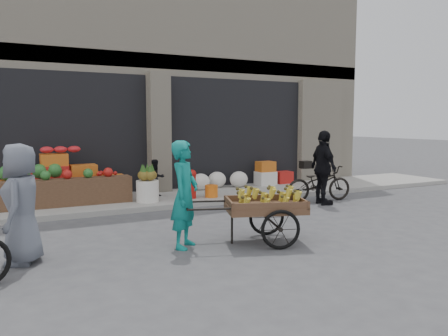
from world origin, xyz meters
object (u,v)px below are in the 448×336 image
fire_hydrant (192,183)px  seated_person (156,178)px  banana_cart (262,204)px  vendor_woman (185,194)px  vendor_grey (21,204)px  orange_bucket (211,191)px  pineapple_bin (148,191)px  cyclist (324,168)px  bicycle (319,183)px

fire_hydrant → seated_person: seated_person is taller
fire_hydrant → banana_cart: size_ratio=0.31×
vendor_woman → vendor_grey: bearing=124.8°
orange_bucket → vendor_grey: (-4.36, -3.11, 0.57)m
orange_bucket → vendor_woman: size_ratio=0.19×
pineapple_bin → vendor_grey: (-2.76, -3.21, 0.47)m
vendor_woman → fire_hydrant: bearing=17.9°
seated_person → vendor_grey: bearing=-139.6°
vendor_grey → cyclist: 6.81m
bicycle → fire_hydrant: bearing=79.0°
pineapple_bin → banana_cart: banana_cart is taller
pineapple_bin → bicycle: bicycle is taller
orange_bucket → banana_cart: banana_cart is taller
bicycle → pineapple_bin: bearing=83.8°
vendor_woman → vendor_grey: (-2.32, 0.29, -0.00)m
bicycle → cyclist: bearing=163.7°
vendor_woman → pineapple_bin: bearing=34.8°
vendor_woman → orange_bucket: bearing=11.0°
seated_person → cyclist: 4.12m
pineapple_bin → bicycle: bearing=-16.5°
vendor_grey → cyclist: cyclist is taller
pineapple_bin → vendor_woman: bearing=-97.2°
vendor_woman → cyclist: 4.70m
cyclist → vendor_grey: bearing=113.9°
banana_cart → bicycle: size_ratio=1.33×
vendor_woman → cyclist: size_ratio=0.95×
fire_hydrant → vendor_woman: 3.80m
banana_cart → fire_hydrant: bearing=103.5°
orange_bucket → bicycle: bicycle is taller
pineapple_bin → orange_bucket: pineapple_bin is taller
pineapple_bin → cyclist: bearing=-22.6°
cyclist → seated_person: bearing=67.8°
pineapple_bin → cyclist: 4.21m
fire_hydrant → cyclist: cyclist is taller
banana_cart → bicycle: 4.18m
vendor_woman → vendor_grey: vendor_woman is taller
pineapple_bin → orange_bucket: 1.61m
orange_bucket → vendor_woman: vendor_woman is taller
bicycle → banana_cart: bearing=138.9°
pineapple_bin → seated_person: bearing=56.3°
orange_bucket → banana_cart: (-0.80, -3.71, 0.38)m
orange_bucket → bicycle: 2.70m
banana_cart → bicycle: (3.26, 2.61, -0.20)m
fire_hydrant → orange_bucket: fire_hydrant is taller
pineapple_bin → orange_bucket: (1.60, -0.10, -0.10)m
pineapple_bin → fire_hydrant: size_ratio=0.73×
orange_bucket → vendor_woman: (-2.04, -3.40, 0.58)m
vendor_grey → bicycle: vendor_grey is taller
banana_cart → cyclist: (3.06, 2.21, 0.24)m
fire_hydrant → cyclist: bearing=-29.4°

